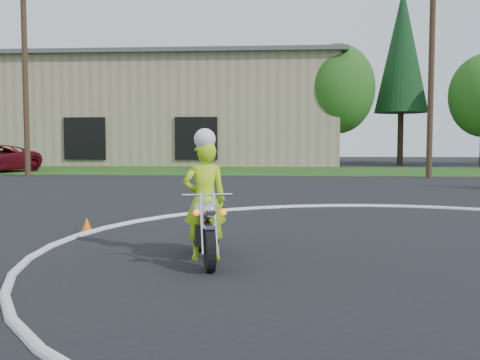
{
  "coord_description": "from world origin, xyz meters",
  "views": [
    {
      "loc": [
        -2.33,
        -5.35,
        1.7
      ],
      "look_at": [
        -2.93,
        3.21,
        1.1
      ],
      "focal_mm": 40.0,
      "sensor_mm": 36.0,
      "label": 1
    }
  ],
  "objects": [
    {
      "name": "utility_poles",
      "position": [
        5.0,
        21.0,
        5.2
      ],
      "size": [
        41.6,
        1.12,
        10.0
      ],
      "color": "#473321",
      "rests_on": "ground"
    },
    {
      "name": "warehouse",
      "position": [
        -18.0,
        39.99,
        4.16
      ],
      "size": [
        41.0,
        17.0,
        8.3
      ],
      "color": "tan",
      "rests_on": "ground"
    },
    {
      "name": "rider_primary_grp",
      "position": [
        -3.38,
        2.31,
        0.92
      ],
      "size": [
        0.71,
        0.55,
        1.91
      ],
      "rotation": [
        0.0,
        0.0,
        0.24
      ],
      "color": "#B0E117",
      "rests_on": "ground"
    },
    {
      "name": "primary_motorcycle",
      "position": [
        -3.36,
        2.18,
        0.5
      ],
      "size": [
        0.73,
        1.92,
        1.03
      ],
      "rotation": [
        0.0,
        0.0,
        0.24
      ],
      "color": "black",
      "rests_on": "ground"
    },
    {
      "name": "grass_strip",
      "position": [
        0.0,
        27.0,
        0.01
      ],
      "size": [
        120.0,
        10.0,
        0.02
      ],
      "primitive_type": "cube",
      "color": "#1E4714",
      "rests_on": "ground"
    }
  ]
}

